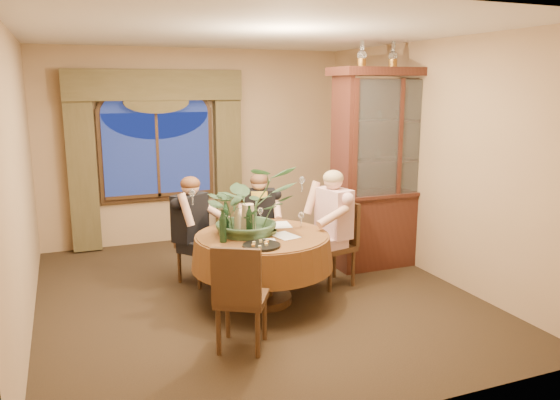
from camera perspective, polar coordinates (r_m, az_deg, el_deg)
name	(u,v)px	position (r m, az deg, el deg)	size (l,w,h in m)	color
floor	(254,294)	(6.16, -2.78, -9.76)	(5.00, 5.00, 0.00)	black
wall_back	(197,146)	(8.18, -8.62, 5.61)	(4.50, 4.50, 0.00)	#9C7D5A
wall_right	(428,159)	(6.86, 15.22, 4.15)	(5.00, 5.00, 0.00)	#9C7D5A
ceiling	(251,32)	(5.76, -3.07, 17.12)	(5.00, 5.00, 0.00)	white
window	(158,155)	(8.01, -12.67, 4.61)	(1.62, 0.10, 1.32)	navy
arched_transom	(155,100)	(7.96, -12.93, 10.19)	(1.60, 0.06, 0.44)	navy
drapery_left	(82,168)	(7.88, -19.99, 3.19)	(0.38, 0.14, 2.32)	#463D21
drapery_right	(228,160)	(8.20, -5.45, 4.16)	(0.38, 0.14, 2.32)	#463D21
swag_valance	(155,85)	(7.88, -12.91, 11.63)	(2.45, 0.16, 0.42)	#463D21
dining_table	(262,268)	(5.82, -1.84, -7.16)	(1.49, 1.49, 0.75)	maroon
china_cabinet	(388,169)	(7.04, 11.26, 3.25)	(1.53, 0.60, 2.49)	#331610
oil_lamp_left	(362,52)	(6.75, 8.56, 15.01)	(0.11, 0.11, 0.34)	#A5722D
oil_lamp_center	(393,53)	(6.98, 11.74, 14.79)	(0.11, 0.11, 0.34)	#A5722D
oil_lamp_right	(423,54)	(7.23, 14.71, 14.55)	(0.11, 0.11, 0.34)	#A5722D
chair_right	(333,245)	(6.31, 5.52, -4.67)	(0.42, 0.42, 0.96)	black
chair_back_right	(258,234)	(6.75, -2.32, -3.54)	(0.42, 0.42, 0.96)	black
chair_back	(199,242)	(6.44, -8.42, -4.41)	(0.42, 0.42, 0.96)	black
chair_front_left	(242,296)	(4.82, -4.03, -9.95)	(0.42, 0.42, 0.96)	black
person_pink	(334,228)	(6.26, 5.63, -2.96)	(0.48, 0.44, 1.35)	#CB9E9F
person_back	(191,232)	(6.28, -9.33, -3.30)	(0.46, 0.42, 1.29)	black
person_scarf	(259,223)	(6.71, -2.19, -2.41)	(0.44, 0.41, 1.24)	black
stoneware_vase	(248,219)	(5.71, -3.35, -1.97)	(0.17, 0.17, 0.31)	tan
centerpiece_plant	(249,175)	(5.65, -3.27, 2.67)	(0.97, 1.08, 0.84)	#355535
olive_bowl	(270,232)	(5.69, -1.06, -3.39)	(0.15, 0.15, 0.05)	#405126
cheese_platter	(261,246)	(5.27, -1.95, -4.78)	(0.37, 0.37, 0.02)	black
wine_bottle_0	(237,221)	(5.60, -4.46, -2.19)	(0.07, 0.07, 0.33)	tan
wine_bottle_1	(223,226)	(5.41, -5.99, -2.71)	(0.07, 0.07, 0.33)	black
wine_bottle_2	(226,217)	(5.79, -5.71, -1.74)	(0.07, 0.07, 0.33)	black
wine_bottle_3	(249,221)	(5.57, -3.21, -2.24)	(0.07, 0.07, 0.33)	black
tasting_paper_0	(285,236)	(5.63, 0.51, -3.75)	(0.21, 0.30, 0.00)	white
tasting_paper_1	(280,225)	(6.07, 0.05, -2.61)	(0.21, 0.30, 0.00)	white
tasting_paper_2	(266,243)	(5.39, -1.48, -4.49)	(0.21, 0.30, 0.00)	white
wine_glass_person_pink	(301,220)	(5.95, 2.22, -2.06)	(0.07, 0.07, 0.18)	silver
wine_glass_person_back	(223,220)	(5.96, -5.93, -2.10)	(0.07, 0.07, 0.18)	silver
wine_glass_person_scarf	(261,215)	(6.17, -2.05, -1.56)	(0.07, 0.07, 0.18)	silver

